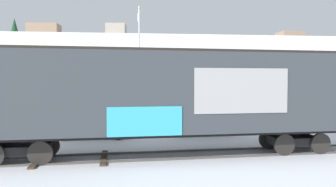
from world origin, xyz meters
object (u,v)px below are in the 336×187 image
(parked_car_green, at_px, (202,120))
(flagpole, at_px, (139,51))
(freight_car, at_px, (167,94))
(parked_car_silver, at_px, (92,122))

(parked_car_green, bearing_deg, flagpole, 124.74)
(freight_car, height_order, parked_car_green, freight_car)
(parked_car_green, bearing_deg, parked_car_silver, -174.45)
(freight_car, xyz_separation_m, flagpole, (-1.15, 11.01, 2.89))
(freight_car, xyz_separation_m, parked_car_silver, (-3.83, 4.92, -1.78))
(parked_car_silver, distance_m, parked_car_green, 6.50)
(flagpole, height_order, parked_car_silver, flagpole)
(freight_car, height_order, parked_car_silver, freight_car)
(parked_car_silver, relative_size, parked_car_green, 1.04)
(flagpole, bearing_deg, parked_car_green, -55.26)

